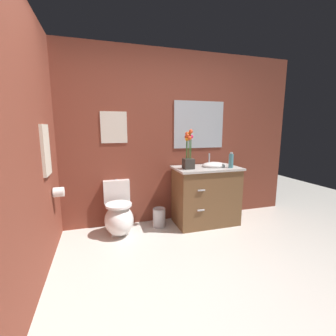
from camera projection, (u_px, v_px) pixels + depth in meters
name	position (u px, v px, depth m)	size (l,w,h in m)	color
ground_plane	(208.00, 304.00, 1.86)	(8.77, 8.77, 0.00)	beige
wall_back	(167.00, 138.00, 3.40)	(4.09, 0.05, 2.50)	brown
wall_left	(23.00, 148.00, 1.76)	(0.05, 4.99, 2.50)	brown
toilet	(119.00, 216.00, 3.07)	(0.38, 0.59, 0.69)	white
vanity_cabinet	(206.00, 195.00, 3.38)	(0.94, 0.56, 1.03)	brown
flower_vase	(188.00, 154.00, 3.14)	(0.14, 0.14, 0.54)	#38332D
soap_bottle	(231.00, 161.00, 3.24)	(0.07, 0.07, 0.22)	teal
trash_bin	(159.00, 217.00, 3.30)	(0.18, 0.18, 0.27)	#B7B7BC
wall_poster	(114.00, 127.00, 3.13)	(0.35, 0.01, 0.43)	silver
wall_mirror	(199.00, 125.00, 3.48)	(0.80, 0.01, 0.70)	#B2BCC6
hanging_towel	(46.00, 150.00, 2.33)	(0.03, 0.28, 0.52)	beige
toilet_paper_roll	(59.00, 192.00, 2.62)	(0.11, 0.11, 0.11)	white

